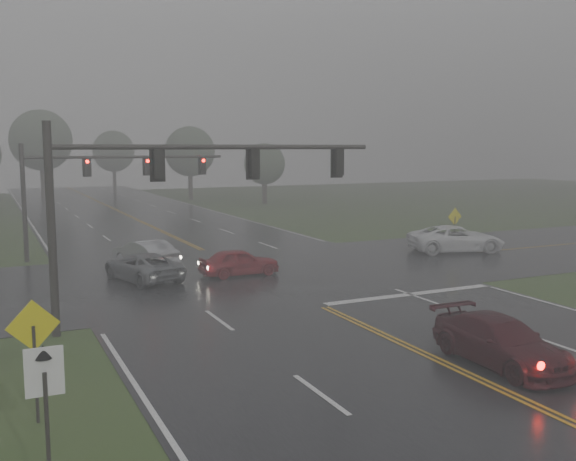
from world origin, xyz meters
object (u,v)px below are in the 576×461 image
sedan_red (239,276)px  signal_gantry_far (90,178)px  sedan_silver (145,268)px  pickup_white (456,252)px  sedan_maroon (500,365)px  car_grey (143,281)px  signal_gantry_near (161,184)px

sedan_red → signal_gantry_far: size_ratio=0.34×
sedan_silver → pickup_white: size_ratio=0.78×
sedan_maroon → sedan_silver: size_ratio=1.05×
pickup_white → signal_gantry_far: bearing=85.2°
signal_gantry_far → pickup_white: bearing=-20.7°
sedan_silver → car_grey: bearing=58.4°
pickup_white → signal_gantry_near: bearing=127.7°
signal_gantry_near → signal_gantry_far: signal_gantry_near is taller
sedan_maroon → signal_gantry_near: 12.85m
sedan_red → signal_gantry_far: 11.60m
sedan_silver → signal_gantry_near: (-1.83, -11.16, 5.11)m
car_grey → sedan_silver: bearing=-120.6°
sedan_maroon → signal_gantry_near: (-7.84, 8.81, 5.11)m
signal_gantry_near → sedan_red: bearing=51.2°
sedan_maroon → signal_gantry_far: 26.40m
sedan_silver → signal_gantry_near: bearing=63.7°
sedan_maroon → sedan_silver: (-6.02, 19.96, 0.00)m
sedan_maroon → pickup_white: pickup_white is taller
signal_gantry_near → signal_gantry_far: (-0.17, 15.91, -0.45)m
sedan_silver → pickup_white: pickup_white is taller
pickup_white → signal_gantry_far: (-20.56, 7.76, 4.67)m
sedan_silver → car_grey: size_ratio=0.94×
car_grey → signal_gantry_near: 9.45m
car_grey → pickup_white: size_ratio=0.83×
sedan_red → sedan_silver: bearing=42.7°
sedan_red → signal_gantry_far: bearing=33.1°
pickup_white → signal_gantry_far: signal_gantry_far is taller
car_grey → signal_gantry_far: bearing=-97.9°
sedan_red → car_grey: 4.75m
sedan_silver → signal_gantry_far: size_ratio=0.39×
pickup_white → sedan_silver: bearing=96.7°
sedan_maroon → sedan_red: bearing=99.1°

